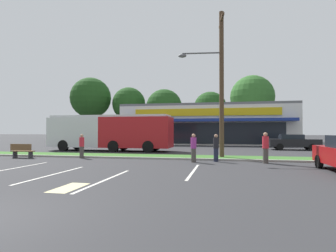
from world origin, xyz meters
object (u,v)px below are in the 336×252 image
at_px(bus_stop_bench, 22,150).
at_px(car_1, 293,142).
at_px(pedestrian_near_bench, 82,146).
at_px(pedestrian_by_pole, 194,148).
at_px(pedestrian_mid, 266,148).
at_px(pedestrian_far, 216,148).
at_px(city_bus, 110,132).
at_px(utility_pole, 219,80).

distance_m(bus_stop_bench, car_1, 23.40).
bearing_deg(pedestrian_near_bench, pedestrian_by_pole, -2.16).
bearing_deg(pedestrian_mid, pedestrian_far, 163.00).
distance_m(pedestrian_near_bench, pedestrian_far, 8.94).
bearing_deg(city_bus, bus_stop_bench, 66.61).
relative_size(utility_pole, city_bus, 0.85).
bearing_deg(city_bus, car_1, -163.32).
relative_size(utility_pole, pedestrian_far, 5.96).
height_order(pedestrian_near_bench, pedestrian_mid, pedestrian_mid).
height_order(bus_stop_bench, pedestrian_near_bench, pedestrian_near_bench).
relative_size(bus_stop_bench, car_1, 0.35).
bearing_deg(pedestrian_mid, car_1, 60.43).
relative_size(bus_stop_bench, pedestrian_far, 0.98).
bearing_deg(pedestrian_near_bench, utility_pole, 14.03).
height_order(bus_stop_bench, pedestrian_by_pole, pedestrian_by_pole).
bearing_deg(utility_pole, pedestrian_by_pole, -121.10).
bearing_deg(pedestrian_far, pedestrian_by_pole, 142.56).
relative_size(car_1, pedestrian_far, 2.78).
bearing_deg(car_1, city_bus, -164.05).
xyz_separation_m(city_bus, pedestrian_near_bench, (0.85, -6.63, -0.95)).
bearing_deg(pedestrian_by_pole, utility_pole, -123.46).
bearing_deg(utility_pole, car_1, 55.39).
distance_m(car_1, pedestrian_mid, 12.82).
distance_m(utility_pole, pedestrian_near_bench, 10.24).
distance_m(pedestrian_by_pole, pedestrian_far, 1.41).
distance_m(utility_pole, car_1, 12.86).
distance_m(city_bus, car_1, 17.52).
height_order(city_bus, pedestrian_mid, city_bus).
bearing_deg(pedestrian_near_bench, pedestrian_far, 2.55).
height_order(car_1, pedestrian_near_bench, pedestrian_near_bench).
height_order(utility_pole, bus_stop_bench, utility_pole).
xyz_separation_m(city_bus, car_1, (16.82, 4.80, -0.99)).
height_order(bus_stop_bench, car_1, car_1).
xyz_separation_m(pedestrian_by_pole, pedestrian_mid, (4.05, 0.25, 0.04)).
bearing_deg(bus_stop_bench, pedestrian_near_bench, -171.44).
height_order(pedestrian_mid, pedestrian_far, pedestrian_mid).
height_order(bus_stop_bench, pedestrian_far, pedestrian_far).
bearing_deg(car_1, pedestrian_by_pole, -123.94).
xyz_separation_m(bus_stop_bench, pedestrian_far, (13.03, 0.29, 0.32)).
bearing_deg(pedestrian_near_bench, pedestrian_mid, 1.42).
xyz_separation_m(utility_pole, city_bus, (-9.96, 5.12, -3.47)).
bearing_deg(car_1, pedestrian_near_bench, -144.39).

